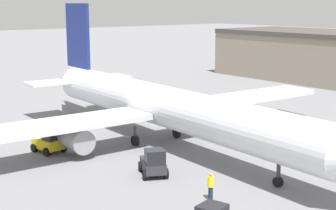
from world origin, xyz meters
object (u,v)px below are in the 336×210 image
at_px(belt_loader_truck, 50,140).
at_px(pushback_tug, 154,163).
at_px(ground_crew_worker, 211,185).
at_px(airplane, 161,105).

distance_m(belt_loader_truck, pushback_tug, 10.64).
relative_size(belt_loader_truck, pushback_tug, 0.88).
xyz_separation_m(ground_crew_worker, belt_loader_truck, (-16.08, -3.21, 0.12)).
distance_m(ground_crew_worker, belt_loader_truck, 16.40).
relative_size(ground_crew_worker, belt_loader_truck, 0.65).
height_order(ground_crew_worker, pushback_tug, pushback_tug).
height_order(airplane, pushback_tug, airplane).
bearing_deg(belt_loader_truck, pushback_tug, 7.63).
height_order(belt_loader_truck, pushback_tug, belt_loader_truck).
height_order(ground_crew_worker, belt_loader_truck, belt_loader_truck).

